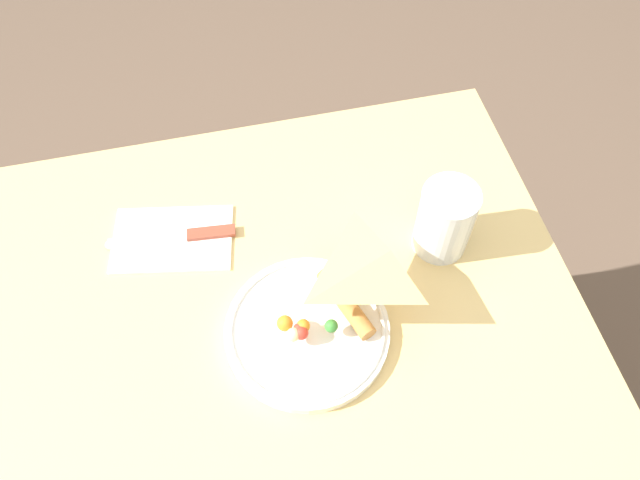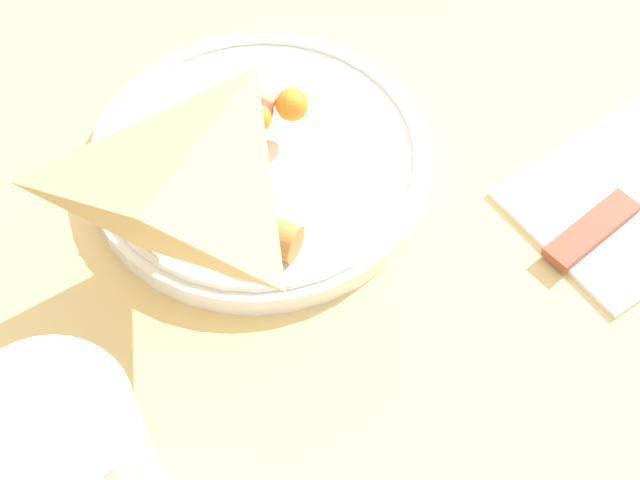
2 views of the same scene
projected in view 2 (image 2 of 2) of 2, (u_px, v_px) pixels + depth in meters
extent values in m
cube|color=#DBB770|center=(294.00, 110.00, 0.71)|extent=(0.92, 0.86, 0.03)
cylinder|color=white|center=(260.00, 162.00, 0.65)|extent=(0.23, 0.23, 0.02)
torus|color=white|center=(260.00, 153.00, 0.64)|extent=(0.21, 0.21, 0.01)
pyramid|color=#E0B266|center=(262.00, 139.00, 0.64)|extent=(0.17, 0.16, 0.02)
cylinder|color=#B77A3D|center=(213.00, 213.00, 0.60)|extent=(0.06, 0.12, 0.02)
sphere|color=red|center=(252.00, 106.00, 0.63)|extent=(0.02, 0.02, 0.02)
sphere|color=orange|center=(292.00, 104.00, 0.63)|extent=(0.02, 0.02, 0.02)
sphere|color=orange|center=(257.00, 118.00, 0.63)|extent=(0.02, 0.02, 0.02)
sphere|color=red|center=(261.00, 111.00, 0.63)|extent=(0.02, 0.02, 0.02)
sphere|color=#EFDB93|center=(264.00, 98.00, 0.64)|extent=(0.02, 0.02, 0.02)
sphere|color=#388433|center=(207.00, 142.00, 0.62)|extent=(0.02, 0.02, 0.02)
cylinder|color=white|center=(69.00, 467.00, 0.48)|extent=(0.08, 0.08, 0.12)
torus|color=white|center=(41.00, 418.00, 0.43)|extent=(0.08, 0.08, 0.00)
cube|color=#99422D|center=(592.00, 230.00, 0.62)|extent=(0.07, 0.03, 0.01)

